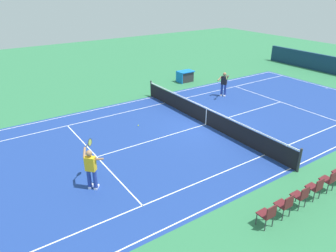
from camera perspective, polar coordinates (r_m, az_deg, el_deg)
The scene contains 13 objects.
ground_plane at distance 17.53m, azimuth 6.87°, elevation 0.31°, with size 60.00×60.00×0.00m, color #2D7247.
court_slab at distance 17.53m, azimuth 6.87°, elevation 0.31°, with size 24.20×11.40×0.00m, color navy.
court_line_markings at distance 17.53m, azimuth 6.87°, elevation 0.32°, with size 23.85×11.05×0.01m.
tennis_net at distance 17.34m, azimuth 6.95°, elevation 1.79°, with size 0.10×11.70×1.08m.
tennis_player_near at distance 12.05m, azimuth -13.76°, elevation -7.23°, with size 0.74×1.12×1.70m.
tennis_player_far at distance 21.93m, azimuth 10.09°, elevation 7.67°, with size 0.83×1.03×1.70m.
tennis_ball at distance 17.27m, azimuth -5.39°, elevation 0.11°, with size 0.07×0.07×0.07m, color #CCE01E.
spectator_chair_3 at distance 13.20m, azimuth 27.16°, elevation -8.57°, with size 0.44×0.44×0.88m.
spectator_chair_4 at distance 12.54m, azimuth 25.17°, elevation -9.94°, with size 0.44×0.44×0.88m.
spectator_chair_5 at distance 11.90m, azimuth 22.94°, elevation -11.45°, with size 0.44×0.44×0.88m.
spectator_chair_6 at distance 11.29m, azimuth 20.43°, elevation -13.11°, with size 0.44×0.44×0.88m.
spectator_chair_7 at distance 10.72m, azimuth 17.61°, elevation -14.92°, with size 0.44×0.44×0.88m.
equipment_cart_tarped at distance 25.11m, azimuth 3.12°, elevation 8.97°, with size 1.25×0.84×0.85m.
Camera 1 is at (10.65, 11.98, 7.11)m, focal length 33.71 mm.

